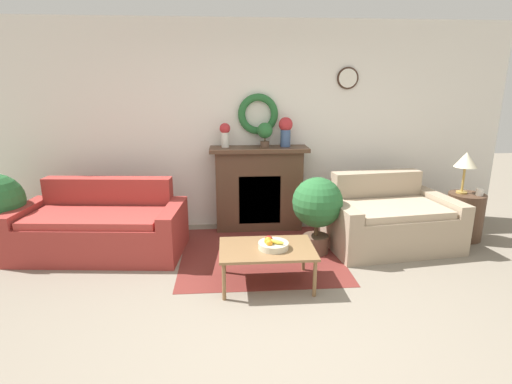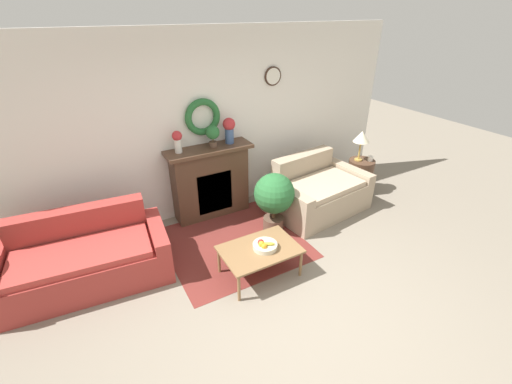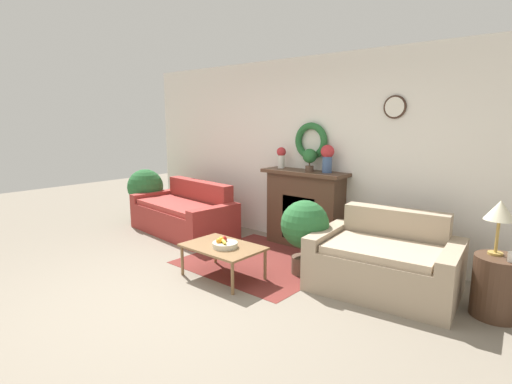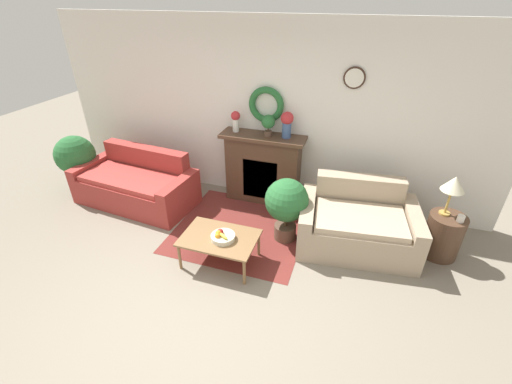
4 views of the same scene
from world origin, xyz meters
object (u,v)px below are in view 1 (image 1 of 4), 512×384
coffee_table (267,251)px  side_table_by_loveseat (465,216)px  couch_left (101,228)px  vase_on_mantel_left (225,133)px  potted_plant_floor_by_loveseat (317,206)px  fireplace (259,188)px  table_lamp (466,161)px  potted_plant_on_mantel (265,132)px  mug (480,192)px  loveseat_right (388,220)px  vase_on_mantel_right (286,130)px  fruit_bowl (273,244)px

coffee_table → side_table_by_loveseat: (2.61, 1.02, -0.06)m
couch_left → vase_on_mantel_left: vase_on_mantel_left is taller
potted_plant_floor_by_loveseat → fireplace: bearing=124.2°
vase_on_mantel_left → table_lamp: bearing=-10.4°
side_table_by_loveseat → vase_on_mantel_left: bearing=169.0°
couch_left → potted_plant_on_mantel: size_ratio=6.16×
potted_plant_on_mantel → potted_plant_floor_by_loveseat: size_ratio=0.35×
fireplace → coffee_table: (-0.05, -1.59, -0.21)m
table_lamp → potted_plant_floor_by_loveseat: (-1.91, -0.34, -0.43)m
side_table_by_loveseat → mug: size_ratio=6.81×
fireplace → table_lamp: 2.59m
loveseat_right → fireplace: bearing=148.5°
side_table_by_loveseat → table_lamp: table_lamp is taller
vase_on_mantel_right → potted_plant_on_mantel: (-0.27, -0.02, -0.03)m
vase_on_mantel_right → coffee_table: bearing=-104.0°
loveseat_right → vase_on_mantel_left: bearing=153.4°
vase_on_mantel_right → potted_plant_on_mantel: size_ratio=1.21×
side_table_by_loveseat → mug: bearing=-37.9°
potted_plant_on_mantel → vase_on_mantel_right: bearing=4.2°
fireplace → mug: 2.73m
table_lamp → vase_on_mantel_right: bearing=166.0°
fireplace → potted_plant_floor_by_loveseat: (0.59, -0.87, 0.00)m
loveseat_right → mug: size_ratio=18.62×
coffee_table → potted_plant_on_mantel: size_ratio=2.90×
fruit_bowl → vase_on_mantel_left: 1.89m
loveseat_right → table_lamp: bearing=2.0°
table_lamp → vase_on_mantel_left: vase_on_mantel_left is taller
coffee_table → loveseat_right: bearing=30.0°
fireplace → table_lamp: (2.50, -0.53, 0.43)m
potted_plant_floor_by_loveseat → couch_left: bearing=175.6°
fruit_bowl → potted_plant_on_mantel: (0.08, 1.60, 0.88)m
vase_on_mantel_right → couch_left: bearing=-162.8°
table_lamp → potted_plant_floor_by_loveseat: size_ratio=0.58×
side_table_by_loveseat → vase_on_mantel_left: size_ratio=1.88×
fireplace → vase_on_mantel_left: (-0.43, 0.01, 0.73)m
potted_plant_on_mantel → fruit_bowl: bearing=-92.8°
couch_left → coffee_table: couch_left is taller
couch_left → table_lamp: size_ratio=3.75×
fruit_bowl → couch_left: bearing=153.5°
table_lamp → mug: size_ratio=6.03×
loveseat_right → mug: (1.14, 0.04, 0.32)m
couch_left → vase_on_mantel_right: bearing=22.6°
loveseat_right → side_table_by_loveseat: bearing=-0.8°
coffee_table → vase_on_mantel_right: vase_on_mantel_right is taller
fireplace → couch_left: (-1.88, -0.68, -0.26)m
table_lamp → potted_plant_floor_by_loveseat: 1.98m
mug → potted_plant_floor_by_loveseat: bearing=-173.9°
table_lamp → vase_on_mantel_right: (-2.15, 0.54, 0.34)m
loveseat_right → coffee_table: (-1.56, -0.90, 0.04)m
potted_plant_on_mantel → potted_plant_floor_by_loveseat: 1.25m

